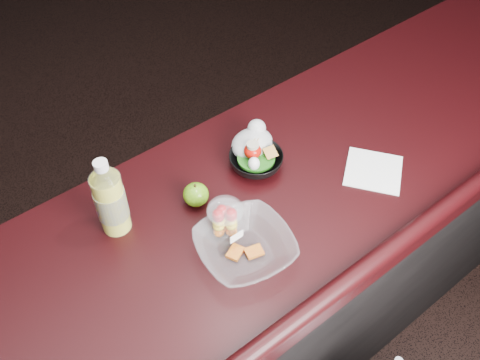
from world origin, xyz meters
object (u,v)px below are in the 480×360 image
at_px(snack_bowl, 256,160).
at_px(takeout_bowl, 245,247).
at_px(lemonade_bottle, 111,201).
at_px(fruit_cup, 226,220).
at_px(green_apple, 196,195).

xyz_separation_m(snack_bowl, takeout_bowl, (-0.22, -0.22, -0.00)).
xyz_separation_m(lemonade_bottle, fruit_cup, (0.21, -0.21, -0.03)).
bearing_deg(takeout_bowl, fruit_cup, 93.10).
bearing_deg(fruit_cup, snack_bowl, 33.81).
distance_m(lemonade_bottle, snack_bowl, 0.44).
xyz_separation_m(fruit_cup, takeout_bowl, (0.00, -0.08, -0.04)).
height_order(lemonade_bottle, green_apple, lemonade_bottle).
relative_size(lemonade_bottle, snack_bowl, 1.21).
height_order(snack_bowl, takeout_bowl, snack_bowl).
bearing_deg(takeout_bowl, lemonade_bottle, 127.17).
bearing_deg(takeout_bowl, green_apple, 89.65).
relative_size(lemonade_bottle, green_apple, 3.30).
height_order(lemonade_bottle, fruit_cup, lemonade_bottle).
bearing_deg(fruit_cup, green_apple, 87.85).
relative_size(fruit_cup, snack_bowl, 0.66).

